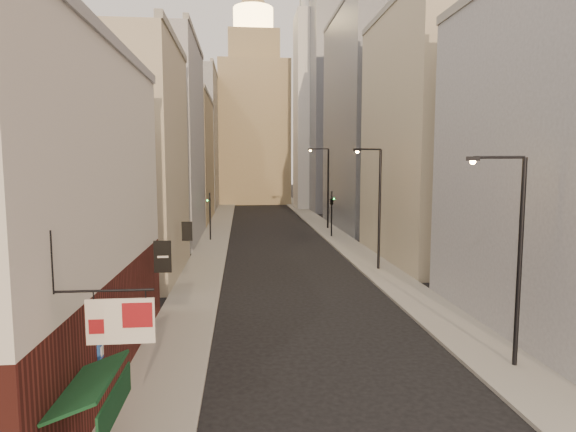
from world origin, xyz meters
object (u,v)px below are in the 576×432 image
object	(u,v)px
clock_tower	(254,117)
traffic_light_right	(332,202)
streetlamp_near	(514,249)
streetlamp_mid	(377,202)
streetlamp_far	(326,183)
white_tower	(318,104)
traffic_light_left	(210,207)

from	to	relation	value
clock_tower	traffic_light_right	size ratio (longest dim) A/B	8.98
streetlamp_near	streetlamp_mid	size ratio (longest dim) A/B	0.91
clock_tower	streetlamp_far	size ratio (longest dim) A/B	4.58
white_tower	traffic_light_right	distance (m)	38.81
streetlamp_far	clock_tower	bearing A→B (deg)	110.23
white_tower	streetlamp_mid	bearing A→B (deg)	-94.14
clock_tower	streetlamp_mid	world-z (taller)	clock_tower
streetlamp_near	streetlamp_far	size ratio (longest dim) A/B	0.83
clock_tower	traffic_light_left	distance (m)	53.14
white_tower	traffic_light_right	world-z (taller)	white_tower
white_tower	traffic_light_left	world-z (taller)	white_tower
clock_tower	traffic_light_right	distance (m)	52.01
streetlamp_mid	streetlamp_far	xyz separation A→B (m)	(0.30, 23.20, 0.46)
clock_tower	traffic_light_left	world-z (taller)	clock_tower
clock_tower	streetlamp_far	distance (m)	45.20
clock_tower	streetlamp_near	size ratio (longest dim) A/B	5.49
streetlamp_mid	traffic_light_left	size ratio (longest dim) A/B	1.80
white_tower	streetlamp_mid	distance (m)	53.96
clock_tower	streetlamp_far	bearing A→B (deg)	-80.06
streetlamp_mid	traffic_light_right	bearing A→B (deg)	72.45
streetlamp_far	traffic_light_right	distance (m)	7.00
streetlamp_near	traffic_light_right	distance (m)	33.71
streetlamp_far	traffic_light_left	bearing A→B (deg)	-138.97
white_tower	streetlamp_near	distance (m)	70.83
clock_tower	white_tower	world-z (taller)	clock_tower
white_tower	streetlamp_near	size ratio (longest dim) A/B	5.08
white_tower	traffic_light_left	bearing A→B (deg)	-114.60
white_tower	streetlamp_near	world-z (taller)	white_tower
streetlamp_mid	traffic_light_right	xyz separation A→B (m)	(-0.26, 16.45, -1.29)
white_tower	streetlamp_far	world-z (taller)	white_tower
white_tower	traffic_light_left	distance (m)	43.29
white_tower	clock_tower	bearing A→B (deg)	128.16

